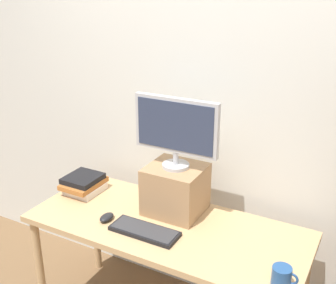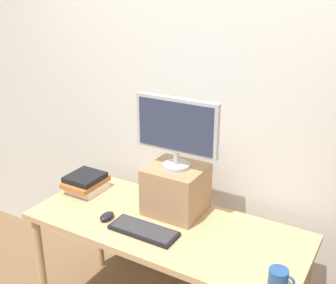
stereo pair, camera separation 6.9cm
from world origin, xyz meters
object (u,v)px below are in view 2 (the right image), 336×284
(computer_mouse, at_px, (107,216))
(coffee_mug, at_px, (279,279))
(keyboard, at_px, (144,230))
(book_stack, at_px, (86,183))
(computer_monitor, at_px, (176,129))
(riser_box, at_px, (176,189))
(desk, at_px, (166,236))

(computer_mouse, height_order, coffee_mug, coffee_mug)
(keyboard, bearing_deg, book_stack, 159.49)
(computer_monitor, distance_m, book_stack, 0.79)
(computer_monitor, height_order, keyboard, computer_monitor)
(riser_box, relative_size, computer_mouse, 3.12)
(keyboard, xyz_separation_m, book_stack, (-0.60, 0.22, 0.04))
(computer_mouse, bearing_deg, computer_monitor, 43.40)
(computer_monitor, relative_size, computer_mouse, 4.86)
(desk, xyz_separation_m, riser_box, (-0.02, 0.16, 0.22))
(keyboard, relative_size, computer_mouse, 3.71)
(keyboard, relative_size, coffee_mug, 3.19)
(computer_monitor, bearing_deg, riser_box, 90.00)
(riser_box, relative_size, keyboard, 0.84)
(computer_mouse, bearing_deg, coffee_mug, -4.29)
(desk, bearing_deg, coffee_mug, -16.17)
(computer_mouse, xyz_separation_m, book_stack, (-0.34, 0.22, 0.04))
(desk, relative_size, keyboard, 4.13)
(computer_mouse, bearing_deg, riser_box, 43.55)
(computer_monitor, xyz_separation_m, keyboard, (-0.04, -0.29, -0.51))
(riser_box, distance_m, computer_mouse, 0.43)
(desk, relative_size, computer_mouse, 15.34)
(desk, bearing_deg, computer_mouse, -158.38)
(book_stack, bearing_deg, desk, -7.58)
(coffee_mug, bearing_deg, computer_monitor, 153.71)
(desk, bearing_deg, book_stack, 172.42)
(book_stack, distance_m, coffee_mug, 1.39)
(riser_box, bearing_deg, coffee_mug, -26.38)
(riser_box, distance_m, book_stack, 0.65)
(keyboard, xyz_separation_m, coffee_mug, (0.77, -0.07, 0.04))
(riser_box, height_order, book_stack, riser_box)
(computer_monitor, bearing_deg, computer_mouse, -136.60)
(desk, height_order, computer_mouse, computer_mouse)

